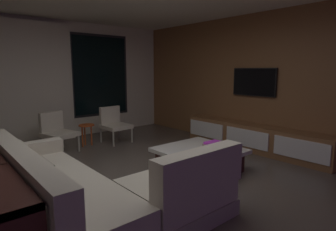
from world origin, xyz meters
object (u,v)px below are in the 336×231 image
accent_chair_near_window (114,123)px  side_stool (86,129)px  sectional_couch (90,192)px  media_console (255,138)px  mounted_tv (254,82)px  book_stack_on_coffee_table (212,145)px  accent_chair_by_curtain (57,130)px  coffee_table (199,159)px

accent_chair_near_window → side_stool: size_ratio=1.70×
sectional_couch → media_console: (3.61, 0.27, -0.04)m
accent_chair_near_window → media_console: accent_chair_near_window is taller
accent_chair_near_window → side_stool: accent_chair_near_window is taller
side_stool → mounted_tv: 3.58m
accent_chair_near_window → media_console: bearing=-54.5°
book_stack_on_coffee_table → side_stool: bearing=107.5°
mounted_tv → accent_chair_by_curtain: bearing=144.2°
accent_chair_by_curtain → media_console: size_ratio=0.25×
media_console → mounted_tv: bearing=47.5°
accent_chair_by_curtain → side_stool: (0.62, 0.03, -0.06)m
accent_chair_by_curtain → accent_chair_near_window: bearing=-1.5°
accent_chair_near_window → mounted_tv: (1.93, -2.25, 0.92)m
sectional_couch → coffee_table: 1.98m
side_stool → mounted_tv: (2.55, -2.31, 0.98)m
coffee_table → mounted_tv: size_ratio=1.21×
accent_chair_near_window → accent_chair_by_curtain: size_ratio=1.00×
coffee_table → accent_chair_by_curtain: (-1.34, 2.54, 0.25)m
media_console → book_stack_on_coffee_table: bearing=-172.8°
coffee_table → book_stack_on_coffee_table: (0.13, -0.14, 0.24)m
book_stack_on_coffee_table → side_stool: 2.83m
accent_chair_by_curtain → book_stack_on_coffee_table: bearing=-61.1°
book_stack_on_coffee_table → sectional_couch: bearing=-177.8°
accent_chair_near_window → side_stool: 0.63m
media_console → mounted_tv: 1.13m
sectional_couch → book_stack_on_coffee_table: 2.10m
book_stack_on_coffee_table → mounted_tv: size_ratio=0.28×
accent_chair_by_curtain → mounted_tv: mounted_tv is taller
book_stack_on_coffee_table → media_console: (1.52, 0.19, -0.17)m
media_console → accent_chair_by_curtain: bearing=140.3°
sectional_couch → accent_chair_near_window: size_ratio=3.21×
coffee_table → accent_chair_by_curtain: accent_chair_by_curtain is taller
mounted_tv → accent_chair_near_window: bearing=130.6°
coffee_table → accent_chair_by_curtain: size_ratio=1.49×
coffee_table → mounted_tv: 2.18m
accent_chair_near_window → media_console: 3.02m
coffee_table → media_console: 1.65m
accent_chair_near_window → mounted_tv: size_ratio=0.81×
book_stack_on_coffee_table → mounted_tv: mounted_tv is taller
coffee_table → side_stool: (-0.72, 2.56, 0.19)m
coffee_table → book_stack_on_coffee_table: 0.30m
side_stool → accent_chair_near_window: bearing=-5.4°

